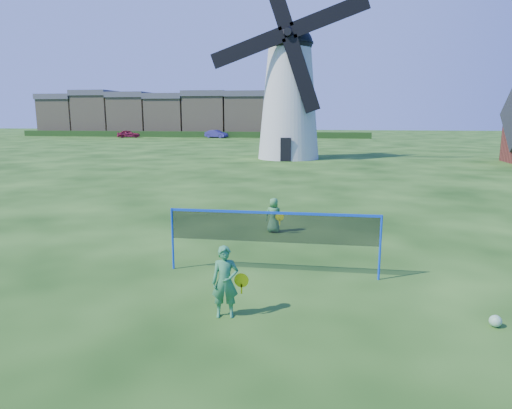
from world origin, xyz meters
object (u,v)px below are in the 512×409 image
object	(u,v)px
player_boy	(274,215)
play_ball	(495,321)
windmill	(289,94)
badminton_net	(273,228)
car_left	(128,134)
car_right	(216,134)
player_girl	(225,282)

from	to	relation	value
player_boy	play_ball	size ratio (longest dim) A/B	5.19
windmill	player_boy	size ratio (longest dim) A/B	14.61
badminton_net	car_left	bearing A→B (deg)	117.04
car_left	player_boy	bearing A→B (deg)	-175.89
car_left	badminton_net	bearing A→B (deg)	-177.10
windmill	car_right	size ratio (longest dim) A/B	4.21
play_ball	car_right	distance (m)	70.61
badminton_net	play_ball	distance (m)	4.96
windmill	car_right	bearing A→B (deg)	113.36
play_ball	windmill	bearing A→B (deg)	101.54
car_right	player_boy	bearing A→B (deg)	-145.20
windmill	player_girl	distance (m)	32.78
player_girl	car_right	size ratio (longest dim) A/B	0.35
windmill	player_boy	xyz separation A→B (m)	(1.75, -25.90, -5.04)
player_girl	badminton_net	bearing A→B (deg)	65.73
car_left	car_right	xyz separation A→B (m)	(14.83, 1.91, 0.01)
player_boy	car_right	xyz separation A→B (m)	(-16.93, 61.04, 0.08)
car_left	windmill	bearing A→B (deg)	-162.05
badminton_net	windmill	bearing A→B (deg)	94.21
player_girl	car_left	distance (m)	72.82
car_left	car_right	bearing A→B (deg)	-106.80
car_left	car_right	world-z (taller)	car_right
play_ball	car_right	bearing A→B (deg)	107.92
badminton_net	player_boy	distance (m)	4.05
player_girl	car_right	distance (m)	69.57
badminton_net	player_girl	distance (m)	2.60
player_boy	car_left	world-z (taller)	car_left
windmill	badminton_net	distance (m)	30.30
player_girl	car_left	size ratio (longest dim) A/B	0.37
windmill	play_ball	xyz separation A→B (m)	(6.54, -32.04, -5.50)
player_girl	player_boy	distance (m)	6.48
badminton_net	play_ball	xyz separation A→B (m)	(4.34, -2.16, -1.03)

